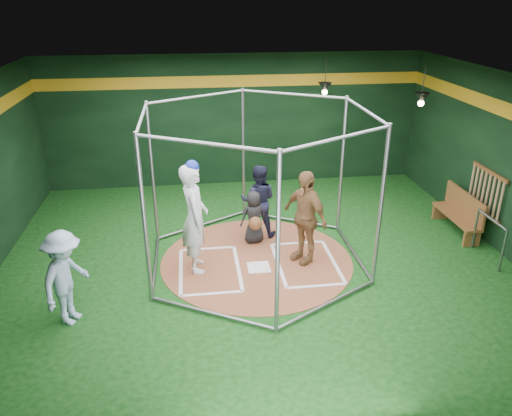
{
  "coord_description": "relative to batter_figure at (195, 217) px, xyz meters",
  "views": [
    {
      "loc": [
        -1.17,
        -8.63,
        4.93
      ],
      "look_at": [
        0.0,
        0.1,
        1.1
      ],
      "focal_mm": 35.0,
      "sensor_mm": 36.0,
      "label": 1
    }
  ],
  "objects": [
    {
      "name": "batter_figure",
      "position": [
        0.0,
        0.0,
        0.0
      ],
      "size": [
        0.55,
        0.8,
        2.18
      ],
      "color": "silver",
      "rests_on": "clay_disc"
    },
    {
      "name": "catcher_figure",
      "position": [
        1.23,
        0.94,
        -0.51
      ],
      "size": [
        0.62,
        0.63,
        1.14
      ],
      "color": "black",
      "rests_on": "clay_disc"
    },
    {
      "name": "bystander_blue",
      "position": [
        -2.06,
        -1.41,
        -0.29
      ],
      "size": [
        0.94,
        1.18,
        1.6
      ],
      "primitive_type": "imported",
      "rotation": [
        0.0,
        0.0,
        1.19
      ],
      "color": "#A6BEDB",
      "rests_on": "ground"
    },
    {
      "name": "room_shell",
      "position": [
        1.18,
        0.15,
        0.66
      ],
      "size": [
        10.1,
        9.1,
        3.53
      ],
      "color": "#0C340C",
      "rests_on": "ground"
    },
    {
      "name": "dugout_bench",
      "position": [
        5.81,
        0.86,
        -0.62
      ],
      "size": [
        0.37,
        1.59,
        0.93
      ],
      "color": "brown",
      "rests_on": "ground"
    },
    {
      "name": "umpire",
      "position": [
        1.37,
        1.28,
        -0.28
      ],
      "size": [
        0.89,
        0.76,
        1.6
      ],
      "primitive_type": "imported",
      "rotation": [
        0.0,
        0.0,
        2.93
      ],
      "color": "black",
      "rests_on": "clay_disc"
    },
    {
      "name": "steel_railing",
      "position": [
        5.73,
        -0.4,
        -0.5
      ],
      "size": [
        0.05,
        1.03,
        0.89
      ],
      "color": "slate",
      "rests_on": "ground"
    },
    {
      "name": "home_plate",
      "position": [
        1.18,
        -0.16,
        -1.07
      ],
      "size": [
        0.43,
        0.43,
        0.01
      ],
      "primitive_type": "cube",
      "color": "white",
      "rests_on": "clay_disc"
    },
    {
      "name": "visitor_leopard",
      "position": [
        2.11,
        0.05,
        -0.14
      ],
      "size": [
        0.96,
        1.17,
        1.87
      ],
      "primitive_type": "imported",
      "rotation": [
        0.0,
        0.0,
        -1.02
      ],
      "color": "#B4824D",
      "rests_on": "clay_disc"
    },
    {
      "name": "pendant_lamp_far",
      "position": [
        5.18,
        2.14,
        1.65
      ],
      "size": [
        0.34,
        0.34,
        0.9
      ],
      "color": "black",
      "rests_on": "room_shell"
    },
    {
      "name": "clay_disc",
      "position": [
        1.18,
        0.14,
        -1.08
      ],
      "size": [
        3.8,
        3.8,
        0.01
      ],
      "primitive_type": "cylinder",
      "color": "brown",
      "rests_on": "ground"
    },
    {
      "name": "batting_cage",
      "position": [
        1.18,
        0.14,
        0.41
      ],
      "size": [
        4.05,
        4.67,
        3.0
      ],
      "color": "gray",
      "rests_on": "ground"
    },
    {
      "name": "batter_box_left",
      "position": [
        0.23,
        -0.11,
        -1.07
      ],
      "size": [
        1.17,
        1.77,
        0.01
      ],
      "color": "white",
      "rests_on": "clay_disc"
    },
    {
      "name": "bat_rack",
      "position": [
        6.11,
        0.54,
        -0.04
      ],
      "size": [
        0.07,
        1.25,
        0.98
      ],
      "color": "brown",
      "rests_on": "room_shell"
    },
    {
      "name": "batter_box_right",
      "position": [
        2.13,
        -0.11,
        -1.07
      ],
      "size": [
        1.17,
        1.77,
        0.01
      ],
      "color": "white",
      "rests_on": "clay_disc"
    },
    {
      "name": "pendant_lamp_near",
      "position": [
        3.38,
        3.74,
        1.65
      ],
      "size": [
        0.34,
        0.34,
        0.9
      ],
      "color": "black",
      "rests_on": "room_shell"
    }
  ]
}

